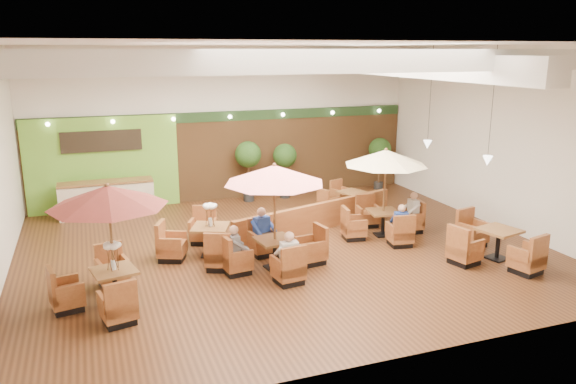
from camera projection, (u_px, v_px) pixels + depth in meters
name	position (u px, v px, depth m)	size (l,w,h in m)	color
room	(278.00, 113.00, 15.80)	(14.04, 14.00, 5.52)	#381E0F
service_counter	(107.00, 199.00, 18.54)	(3.00, 0.75, 1.18)	beige
booth_divider	(317.00, 217.00, 17.08)	(6.06, 0.18, 0.84)	brown
table_0	(106.00, 219.00, 11.74)	(2.61, 2.73, 2.70)	brown
table_1	(275.00, 198.00, 13.74)	(2.72, 2.72, 2.71)	brown
table_2	(385.00, 176.00, 16.26)	(2.65, 2.65, 2.64)	brown
table_3	(201.00, 240.00, 14.88)	(2.09, 2.97, 1.60)	brown
table_4	(488.00, 246.00, 14.63)	(2.02, 2.91, 1.04)	brown
table_5	(345.00, 202.00, 19.13)	(1.72, 2.44, 0.86)	brown
topiary_0	(248.00, 157.00, 20.10)	(0.95, 0.95, 2.20)	black
topiary_1	(285.00, 158.00, 20.60)	(0.88, 0.88, 2.03)	black
topiary_2	(380.00, 151.00, 21.91)	(0.88, 0.88, 2.04)	black
diner_0	(288.00, 252.00, 13.09)	(0.41, 0.33, 0.84)	silver
diner_1	(263.00, 227.00, 14.90)	(0.47, 0.42, 0.86)	#213E93
diner_2	(236.00, 245.00, 13.67)	(0.30, 0.38, 0.78)	slate
diner_3	(401.00, 220.00, 15.64)	(0.41, 0.38, 0.76)	#213E93
diner_4	(412.00, 208.00, 16.84)	(0.32, 0.39, 0.78)	silver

